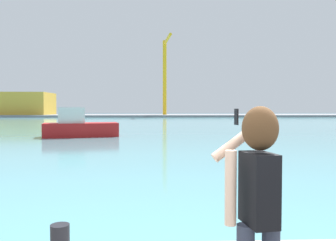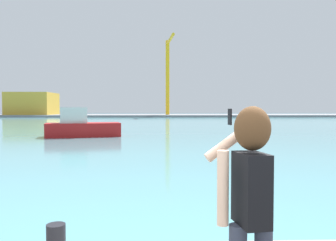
# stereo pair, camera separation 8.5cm
# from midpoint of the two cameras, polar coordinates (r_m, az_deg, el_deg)

# --- Properties ---
(ground_plane) EXTENTS (220.00, 220.00, 0.00)m
(ground_plane) POSITION_cam_midpoint_polar(r_m,az_deg,el_deg) (52.48, -1.68, -0.43)
(ground_plane) COLOR #334751
(harbor_water) EXTENTS (140.00, 100.00, 0.02)m
(harbor_water) POSITION_cam_midpoint_polar(r_m,az_deg,el_deg) (54.48, -1.70, -0.33)
(harbor_water) COLOR #599EA8
(harbor_water) RESTS_ON ground_plane
(far_shore_dock) EXTENTS (140.00, 20.00, 0.54)m
(far_shore_dock) POSITION_cam_midpoint_polar(r_m,az_deg,el_deg) (94.45, -1.93, 0.83)
(far_shore_dock) COLOR gray
(far_shore_dock) RESTS_ON ground_plane
(person_photographer) EXTENTS (0.53, 0.55, 1.74)m
(person_photographer) POSITION_cam_midpoint_polar(r_m,az_deg,el_deg) (2.83, 13.54, -11.50)
(person_photographer) COLOR #2D3342
(person_photographer) RESTS_ON quay_promenade
(boat_moored) EXTENTS (6.05, 3.47, 2.31)m
(boat_moored) POSITION_cam_midpoint_polar(r_m,az_deg,el_deg) (28.25, -14.49, -0.95)
(boat_moored) COLOR #B21919
(boat_moored) RESTS_ON harbor_water
(warehouse_left) EXTENTS (11.06, 11.31, 5.80)m
(warehouse_left) POSITION_cam_midpoint_polar(r_m,az_deg,el_deg) (99.21, -21.80, 2.58)
(warehouse_left) COLOR gold
(warehouse_left) RESTS_ON far_shore_dock
(port_crane) EXTENTS (1.83, 12.13, 19.32)m
(port_crane) POSITION_cam_midpoint_polar(r_m,az_deg,el_deg) (90.38, -0.48, 8.37)
(port_crane) COLOR yellow
(port_crane) RESTS_ON far_shore_dock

